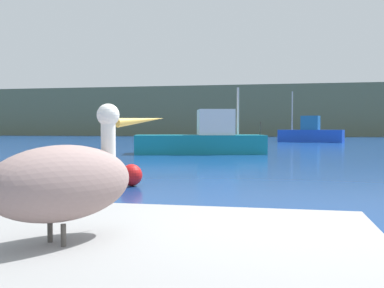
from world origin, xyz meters
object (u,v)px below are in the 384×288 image
pelican (66,181)px  mooring_buoy (131,175)px  fishing_boat_teal (204,139)px  fishing_boat_blue (311,133)px

pelican → mooring_buoy: (-2.21, 7.60, -0.82)m
pelican → fishing_boat_teal: bearing=37.6°
fishing_boat_blue → mooring_buoy: bearing=94.7°
mooring_buoy → fishing_boat_blue: bearing=79.2°
fishing_boat_teal → mooring_buoy: fishing_boat_teal is taller
pelican → mooring_buoy: size_ratio=2.34×
pelican → mooring_buoy: pelican is taller
fishing_boat_blue → pelican: bearing=99.6°
pelican → fishing_boat_blue: (4.15, 41.07, -0.25)m
fishing_boat_blue → fishing_boat_teal: (-6.86, -20.31, -0.04)m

